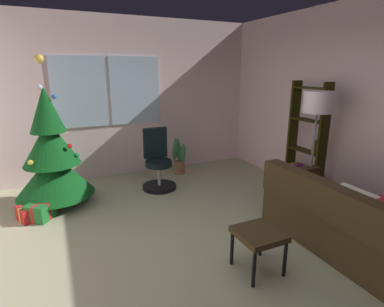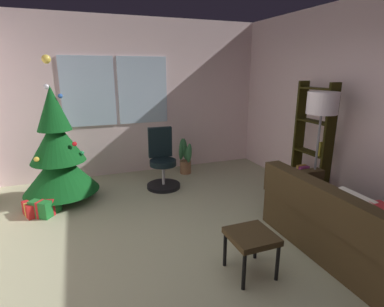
{
  "view_description": "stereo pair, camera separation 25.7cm",
  "coord_description": "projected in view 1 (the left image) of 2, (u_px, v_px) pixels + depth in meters",
  "views": [
    {
      "loc": [
        -1.31,
        -2.53,
        1.93
      ],
      "look_at": [
        0.28,
        0.87,
        0.88
      ],
      "focal_mm": 28.2,
      "sensor_mm": 36.0,
      "label": 1
    },
    {
      "loc": [
        -1.07,
        -2.63,
        1.93
      ],
      "look_at": [
        0.28,
        0.87,
        0.88
      ],
      "focal_mm": 28.2,
      "sensor_mm": 36.0,
      "label": 2
    }
  ],
  "objects": [
    {
      "name": "ground_plane",
      "position": [
        203.0,
        258.0,
        3.28
      ],
      "size": [
        4.79,
        5.99,
        0.1
      ],
      "primitive_type": "cube",
      "color": "#A5A783"
    },
    {
      "name": "bookshelf",
      "position": [
        306.0,
        148.0,
        4.64
      ],
      "size": [
        0.18,
        0.64,
        1.77
      ],
      "color": "black",
      "rests_on": "ground_plane"
    },
    {
      "name": "wall_right_with_frames",
      "position": [
        373.0,
        111.0,
        3.88
      ],
      "size": [
        0.12,
        5.99,
        2.83
      ],
      "color": "beige",
      "rests_on": "ground_plane"
    },
    {
      "name": "holiday_tree",
      "position": [
        52.0,
        158.0,
        4.29
      ],
      "size": [
        1.08,
        1.08,
        2.13
      ],
      "color": "#4C331E",
      "rests_on": "ground_plane"
    },
    {
      "name": "office_chair",
      "position": [
        158.0,
        165.0,
        5.03
      ],
      "size": [
        0.56,
        0.56,
        1.0
      ],
      "color": "black",
      "rests_on": "ground_plane"
    },
    {
      "name": "floor_lamp",
      "position": [
        317.0,
        110.0,
        3.93
      ],
      "size": [
        0.38,
        0.38,
        1.67
      ],
      "color": "slate",
      "rests_on": "ground_plane"
    },
    {
      "name": "gift_box_green",
      "position": [
        41.0,
        211.0,
        4.01
      ],
      "size": [
        0.41,
        0.42,
        0.24
      ],
      "color": "#1E722D",
      "rests_on": "ground_plane"
    },
    {
      "name": "potted_plant",
      "position": [
        179.0,
        158.0,
        5.75
      ],
      "size": [
        0.29,
        0.37,
        0.68
      ],
      "color": "brown",
      "rests_on": "ground_plane"
    },
    {
      "name": "gift_box_red",
      "position": [
        30.0,
        213.0,
        4.01
      ],
      "size": [
        0.35,
        0.36,
        0.2
      ],
      "color": "red",
      "rests_on": "ground_plane"
    },
    {
      "name": "wall_back_with_windows",
      "position": [
        128.0,
        98.0,
        5.53
      ],
      "size": [
        4.79,
        0.12,
        2.83
      ],
      "color": "beige",
      "rests_on": "ground_plane"
    },
    {
      "name": "couch",
      "position": [
        367.0,
        227.0,
        3.24
      ],
      "size": [
        1.57,
        1.95,
        0.82
      ],
      "color": "#3C2E19",
      "rests_on": "ground_plane"
    },
    {
      "name": "footstool",
      "position": [
        259.0,
        237.0,
        2.92
      ],
      "size": [
        0.42,
        0.43,
        0.43
      ],
      "color": "#3C2E19",
      "rests_on": "ground_plane"
    }
  ]
}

